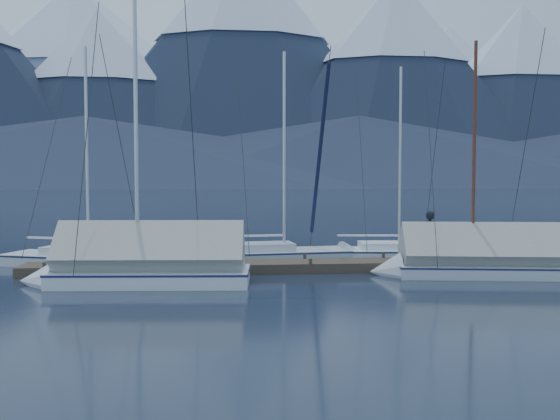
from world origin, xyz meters
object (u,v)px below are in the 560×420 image
Objects in this scene: sailboat_open_left at (100,262)px; sailboat_covered_near at (468,263)px; sailboat_open_mid at (296,256)px; sailboat_open_right at (410,255)px; sailboat_covered_far at (133,269)px; person at (431,236)px.

sailboat_open_left reaches higher than sailboat_covered_near.
sailboat_open_mid is (7.59, 0.91, 0.00)m from sailboat_open_left.
sailboat_open_left is 0.99× the size of sailboat_open_mid.
sailboat_open_right is 4.43m from sailboat_covered_near.
sailboat_open_right is 11.66m from sailboat_covered_far.
person is at bearing 11.79° from sailboat_covered_far.
sailboat_open_mid is at bearing 179.99° from sailboat_open_right.
person is at bearing -92.98° from sailboat_open_right.
sailboat_covered_far is (1.83, -4.08, 0.33)m from sailboat_open_left.
person is (10.39, 2.17, 0.75)m from sailboat_covered_far.
sailboat_open_right is (12.37, 0.91, -0.01)m from sailboat_open_left.
sailboat_open_right is (4.77, -0.00, -0.01)m from sailboat_open_mid.
sailboat_open_right is at bearing 25.32° from sailboat_covered_far.
person is at bearing -31.33° from sailboat_open_mid.
sailboat_open_mid is at bearing 40.86° from sailboat_covered_far.
sailboat_covered_near reaches higher than sailboat_open_right.
sailboat_open_left is at bearing 114.19° from sailboat_covered_far.
sailboat_covered_far is 5.60× the size of person.
sailboat_covered_near reaches higher than person.
sailboat_open_left is 4.48m from sailboat_covered_far.
sailboat_open_left reaches higher than person.
sailboat_open_mid is at bearing 140.88° from sailboat_covered_near.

